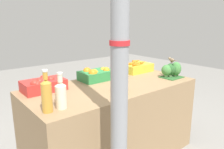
# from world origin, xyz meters

# --- Properties ---
(market_table) EXTENTS (1.63, 0.77, 0.76)m
(market_table) POSITION_xyz_m (0.00, 0.00, 0.38)
(market_table) COLOR #937551
(market_table) RESTS_ON ground_plane
(support_pole) EXTENTS (0.12, 0.12, 2.24)m
(support_pole) POSITION_xyz_m (-0.41, -0.58, 1.12)
(support_pole) COLOR gray
(support_pole) RESTS_ON ground_plane
(apple_crate) EXTENTS (0.35, 0.23, 0.13)m
(apple_crate) POSITION_xyz_m (-0.58, 0.23, 0.82)
(apple_crate) COLOR red
(apple_crate) RESTS_ON market_table
(orange_crate) EXTENTS (0.35, 0.23, 0.13)m
(orange_crate) POSITION_xyz_m (-0.01, 0.23, 0.82)
(orange_crate) COLOR #2D8442
(orange_crate) RESTS_ON market_table
(carrot_crate) EXTENTS (0.35, 0.23, 0.13)m
(carrot_crate) POSITION_xyz_m (0.57, 0.23, 0.82)
(carrot_crate) COLOR gold
(carrot_crate) RESTS_ON market_table
(broccoli_pile) EXTENTS (0.23, 0.18, 0.16)m
(broccoli_pile) POSITION_xyz_m (0.67, -0.18, 0.84)
(broccoli_pile) COLOR #2D602D
(broccoli_pile) RESTS_ON market_table
(juice_bottle_amber) EXTENTS (0.07, 0.07, 0.29)m
(juice_bottle_amber) POSITION_xyz_m (-0.74, -0.22, 0.88)
(juice_bottle_amber) COLOR gold
(juice_bottle_amber) RESTS_ON market_table
(juice_bottle_cloudy) EXTENTS (0.08, 0.08, 0.26)m
(juice_bottle_cloudy) POSITION_xyz_m (-0.63, -0.22, 0.87)
(juice_bottle_cloudy) COLOR beige
(juice_bottle_cloudy) RESTS_ON market_table
(pickle_jar) EXTENTS (0.12, 0.12, 0.14)m
(pickle_jar) POSITION_xyz_m (-0.07, -0.21, 0.83)
(pickle_jar) COLOR #B2C684
(pickle_jar) RESTS_ON market_table
(sparrow_bird) EXTENTS (0.06, 0.13, 0.05)m
(sparrow_bird) POSITION_xyz_m (0.67, -0.18, 0.95)
(sparrow_bird) COLOR #4C3D2D
(sparrow_bird) RESTS_ON broccoli_pile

